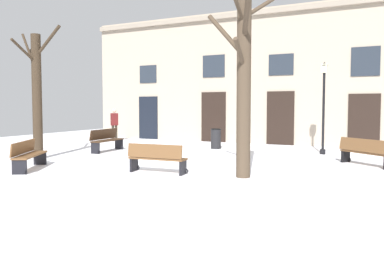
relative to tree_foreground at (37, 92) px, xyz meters
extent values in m
plane|color=white|center=(4.96, 1.25, -2.44)|extent=(29.30, 29.30, 0.00)
cube|color=tan|center=(4.96, 9.12, 1.01)|extent=(18.31, 0.40, 6.90)
cube|color=gray|center=(4.96, 8.87, 4.21)|extent=(18.31, 0.30, 0.24)
cube|color=black|center=(-0.84, 8.90, -1.19)|extent=(1.25, 0.08, 2.50)
cube|color=#262D38|center=(-0.84, 8.90, 1.36)|extent=(1.13, 0.06, 1.02)
cube|color=black|center=(3.32, 8.90, -1.10)|extent=(1.40, 0.08, 2.69)
cube|color=#262D38|center=(3.32, 8.90, 1.64)|extent=(1.26, 0.06, 1.18)
cube|color=black|center=(6.93, 8.90, -1.10)|extent=(1.36, 0.08, 2.68)
cube|color=#262D38|center=(6.93, 8.90, 1.55)|extent=(1.23, 0.06, 1.04)
cube|color=black|center=(10.74, 8.90, -1.19)|extent=(1.35, 0.08, 2.51)
cube|color=#262D38|center=(10.74, 8.90, 1.52)|extent=(1.21, 0.06, 1.32)
cylinder|color=#382B1E|center=(0.01, -0.01, -0.17)|extent=(0.34, 0.34, 4.55)
cylinder|color=#382B1E|center=(-0.52, 0.17, 1.48)|extent=(1.15, 0.45, 1.57)
cylinder|color=#382B1E|center=(0.54, 0.04, 1.81)|extent=(1.15, 0.22, 1.11)
cylinder|color=#382B1E|center=(-0.54, 0.36, 1.18)|extent=(1.20, 0.84, 1.09)
cylinder|color=#382B1E|center=(0.02, -0.52, 1.42)|extent=(0.11, 1.09, 0.77)
cylinder|color=#4C3D2D|center=(7.91, -0.14, 0.20)|extent=(0.39, 0.39, 5.29)
cylinder|color=#4C3D2D|center=(8.12, -0.65, 1.72)|extent=(0.58, 1.15, 0.90)
cylinder|color=#4C3D2D|center=(7.33, 0.04, 1.48)|extent=(1.29, 0.51, 1.33)
cylinder|color=#4C3D2D|center=(7.88, -0.71, 2.13)|extent=(0.16, 1.21, 0.96)
cylinder|color=#4C3D2D|center=(7.94, -0.58, 0.86)|extent=(0.18, 0.95, 0.73)
cylinder|color=#4C3D2D|center=(8.39, 0.16, 2.25)|extent=(1.06, 0.72, 0.81)
cylinder|color=black|center=(9.30, 5.94, -0.81)|extent=(0.10, 0.10, 3.27)
cylinder|color=black|center=(9.30, 5.94, -2.34)|extent=(0.22, 0.22, 0.20)
cube|color=beige|center=(9.30, 5.94, 1.01)|extent=(0.24, 0.24, 0.36)
cone|color=black|center=(9.30, 5.94, 1.19)|extent=(0.30, 0.30, 0.14)
cylinder|color=black|center=(4.67, 5.90, -2.00)|extent=(0.46, 0.46, 0.88)
torus|color=black|center=(4.67, 5.90, -1.55)|extent=(0.48, 0.48, 0.04)
cube|color=#3D2819|center=(0.87, 2.93, -1.96)|extent=(0.55, 1.88, 0.05)
cube|color=#3D2819|center=(0.67, 2.92, -1.71)|extent=(0.24, 1.86, 0.44)
cube|color=black|center=(0.92, 2.07, -2.20)|extent=(0.40, 0.08, 0.48)
torus|color=black|center=(1.09, 2.08, -2.36)|extent=(0.04, 0.17, 0.17)
cube|color=black|center=(0.82, 3.80, -2.20)|extent=(0.40, 0.08, 0.48)
torus|color=black|center=(0.99, 3.81, -2.36)|extent=(0.04, 0.17, 0.17)
cube|color=brown|center=(5.47, -0.60, -2.01)|extent=(1.74, 0.57, 0.05)
cube|color=brown|center=(5.48, -0.80, -1.78)|extent=(1.72, 0.21, 0.39)
cube|color=black|center=(6.26, -0.54, -2.23)|extent=(0.09, 0.41, 0.43)
torus|color=black|center=(6.25, -0.37, -2.36)|extent=(0.17, 0.04, 0.17)
cube|color=black|center=(4.67, -0.65, -2.23)|extent=(0.09, 0.41, 0.43)
torus|color=black|center=(4.66, -0.47, -2.36)|extent=(0.17, 0.04, 0.17)
cube|color=brown|center=(10.92, 3.52, -2.01)|extent=(1.64, 1.43, 0.05)
cube|color=brown|center=(10.80, 3.38, -1.76)|extent=(1.45, 1.19, 0.42)
cube|color=black|center=(10.28, 4.04, -2.23)|extent=(0.28, 0.33, 0.43)
torus|color=black|center=(10.38, 4.16, -2.36)|extent=(0.15, 0.13, 0.17)
cube|color=brown|center=(1.59, -1.74, -2.00)|extent=(1.33, 1.87, 0.05)
cube|color=brown|center=(1.41, -1.84, -1.76)|extent=(1.02, 1.69, 0.39)
cube|color=black|center=(2.03, -2.51, -2.22)|extent=(0.38, 0.25, 0.44)
torus|color=black|center=(2.18, -2.42, -2.36)|extent=(0.11, 0.16, 0.17)
cube|color=black|center=(1.15, -0.97, -2.22)|extent=(0.38, 0.25, 0.44)
torus|color=black|center=(1.30, -0.88, -2.36)|extent=(0.11, 0.16, 0.17)
cylinder|color=#2D271E|center=(-1.71, 6.95, -2.01)|extent=(0.14, 0.14, 0.87)
cylinder|color=#2D271E|center=(-1.82, 6.81, -2.01)|extent=(0.14, 0.14, 0.87)
cube|color=#591919|center=(-1.77, 6.88, -1.23)|extent=(0.41, 0.43, 0.67)
sphere|color=beige|center=(-1.77, 6.88, -0.74)|extent=(0.24, 0.24, 0.24)
camera|label=1|loc=(11.06, -9.97, -0.48)|focal=35.19mm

